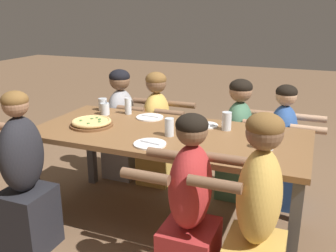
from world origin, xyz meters
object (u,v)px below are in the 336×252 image
(empty_plate_a, at_px, (150,144))
(drinking_glass_d, at_px, (269,139))
(empty_plate_b, at_px, (150,117))
(drinking_glass_c, at_px, (103,105))
(empty_plate_c, at_px, (206,125))
(diner_far_midright, at_px, (238,144))
(diner_far_right, at_px, (281,152))
(diner_near_left, at_px, (25,182))
(drinking_glass_a, at_px, (169,127))
(drinking_glass_e, at_px, (128,107))
(pizza_board_main, at_px, (92,123))
(diner_near_right, at_px, (256,227))
(cocktail_glass_blue, at_px, (105,109))
(drinking_glass_b, at_px, (227,122))
(diner_far_left, at_px, (122,128))
(diner_near_midright, at_px, (189,218))
(diner_far_midleft, at_px, (157,133))

(empty_plate_a, relative_size, drinking_glass_d, 1.62)
(empty_plate_b, xyz_separation_m, drinking_glass_c, (-0.51, 0.07, 0.04))
(empty_plate_c, bearing_deg, diner_far_midright, 66.72)
(drinking_glass_d, bearing_deg, diner_far_right, 87.33)
(diner_near_left, bearing_deg, empty_plate_c, -47.40)
(diner_far_midright, bearing_deg, drinking_glass_a, -25.88)
(drinking_glass_e, relative_size, diner_far_right, 0.14)
(pizza_board_main, relative_size, diner_near_right, 0.29)
(cocktail_glass_blue, height_order, drinking_glass_b, drinking_glass_b)
(diner_near_right, bearing_deg, drinking_glass_d, 3.59)
(empty_plate_a, height_order, drinking_glass_d, drinking_glass_d)
(cocktail_glass_blue, height_order, diner_far_left, diner_far_left)
(drinking_glass_a, bearing_deg, diner_far_midright, 64.12)
(diner_far_right, xyz_separation_m, diner_near_left, (-1.62, -1.39, 0.04))
(drinking_glass_a, distance_m, diner_far_left, 1.19)
(empty_plate_a, height_order, empty_plate_b, same)
(drinking_glass_a, relative_size, diner_far_midright, 0.12)
(diner_near_right, relative_size, diner_far_left, 1.07)
(empty_plate_a, xyz_separation_m, drinking_glass_c, (-0.79, 0.68, 0.04))
(empty_plate_c, bearing_deg, cocktail_glass_blue, -179.28)
(drinking_glass_c, bearing_deg, drinking_glass_e, -4.44)
(diner_far_left, bearing_deg, empty_plate_a, 38.05)
(empty_plate_a, distance_m, diner_near_midright, 0.64)
(drinking_glass_b, height_order, drinking_glass_d, drinking_glass_b)
(diner_far_right, height_order, diner_far_midright, diner_far_midright)
(empty_plate_b, height_order, drinking_glass_e, drinking_glass_e)
(empty_plate_b, xyz_separation_m, diner_far_left, (-0.50, 0.39, -0.27))
(drinking_glass_c, xyz_separation_m, diner_near_right, (1.61, -1.07, -0.29))
(drinking_glass_a, distance_m, diner_far_right, 1.14)
(empty_plate_a, bearing_deg, empty_plate_c, 66.85)
(drinking_glass_a, bearing_deg, diner_far_right, 45.36)
(cocktail_glass_blue, bearing_deg, drinking_glass_a, -23.63)
(drinking_glass_c, xyz_separation_m, diner_far_right, (1.61, 0.32, -0.35))
(drinking_glass_e, bearing_deg, drinking_glass_a, -36.70)
(drinking_glass_a, relative_size, drinking_glass_c, 1.19)
(empty_plate_c, bearing_deg, diner_near_left, -137.40)
(pizza_board_main, distance_m, diner_far_right, 1.67)
(drinking_glass_a, xyz_separation_m, diner_far_right, (0.76, 0.77, -0.37))
(pizza_board_main, distance_m, drinking_glass_a, 0.68)
(diner_near_left, height_order, diner_far_left, diner_near_left)
(drinking_glass_b, height_order, drinking_glass_c, drinking_glass_b)
(cocktail_glass_blue, xyz_separation_m, diner_far_left, (-0.08, 0.44, -0.32))
(drinking_glass_b, bearing_deg, drinking_glass_d, -40.32)
(empty_plate_a, height_order, drinking_glass_b, drinking_glass_b)
(empty_plate_c, xyz_separation_m, diner_far_midleft, (-0.63, 0.43, -0.28))
(drinking_glass_c, relative_size, diner_near_right, 0.09)
(drinking_glass_e, distance_m, diner_far_midleft, 0.50)
(drinking_glass_e, bearing_deg, diner_near_left, -105.32)
(drinking_glass_a, distance_m, drinking_glass_e, 0.71)
(drinking_glass_b, bearing_deg, empty_plate_c, 166.48)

